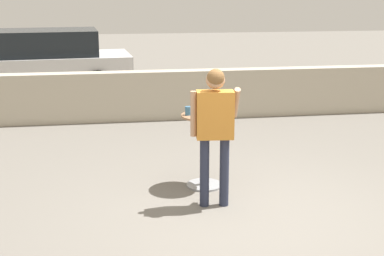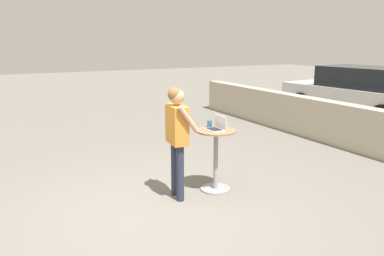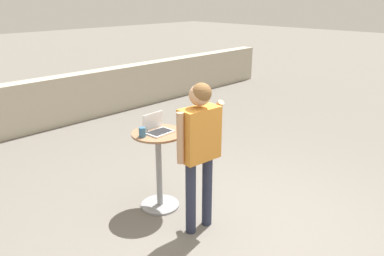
# 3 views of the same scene
# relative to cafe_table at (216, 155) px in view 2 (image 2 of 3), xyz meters

# --- Properties ---
(ground_plane) EXTENTS (50.00, 50.00, 0.00)m
(ground_plane) POSITION_rel_cafe_table_xyz_m (0.29, -1.09, -0.57)
(ground_plane) COLOR slate
(cafe_table) EXTENTS (0.60, 0.60, 0.96)m
(cafe_table) POSITION_rel_cafe_table_xyz_m (0.00, 0.00, 0.00)
(cafe_table) COLOR gray
(cafe_table) RESTS_ON ground_plane
(laptop) EXTENTS (0.30, 0.25, 0.22)m
(laptop) POSITION_rel_cafe_table_xyz_m (-0.00, 0.01, 0.44)
(laptop) COLOR silver
(laptop) RESTS_ON cafe_table
(coffee_mug) EXTENTS (0.11, 0.07, 0.11)m
(coffee_mug) POSITION_rel_cafe_table_xyz_m (-0.21, 0.01, 0.44)
(coffee_mug) COLOR #336084
(coffee_mug) RESTS_ON cafe_table
(standing_person) EXTENTS (0.58, 0.34, 1.64)m
(standing_person) POSITION_rel_cafe_table_xyz_m (-0.00, -0.66, 0.48)
(standing_person) COLOR #282D42
(standing_person) RESTS_ON ground_plane
(parked_car_near_street) EXTENTS (4.55, 2.22, 1.54)m
(parked_car_near_street) POSITION_rel_cafe_table_xyz_m (-2.81, 6.78, 0.22)
(parked_car_near_street) COLOR silver
(parked_car_near_street) RESTS_ON ground_plane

